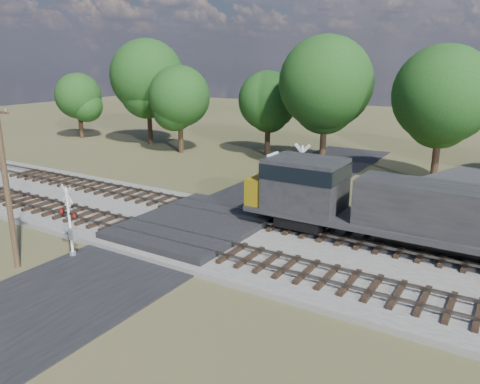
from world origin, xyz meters
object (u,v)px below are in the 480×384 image
Objects in this scene: crossing_signal_near at (71,228)px; equipment_shed at (478,209)px; crossing_signal_far at (300,184)px; utility_pole at (6,182)px.

crossing_signal_near reaches higher than equipment_shed.
equipment_shed is (10.29, 0.90, -0.19)m from crossing_signal_far.
utility_pole is (-1.35, -2.21, 2.65)m from crossing_signal_near.
crossing_signal_near is at bearing -122.06° from equipment_shed.
crossing_signal_near is 21.62m from equipment_shed.
equipment_shed is at bearing -173.88° from crossing_signal_far.
crossing_signal_far is at bearing -155.72° from equipment_shed.
crossing_signal_near is 14.23m from crossing_signal_far.
crossing_signal_far reaches higher than crossing_signal_near.
utility_pole reaches higher than equipment_shed.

